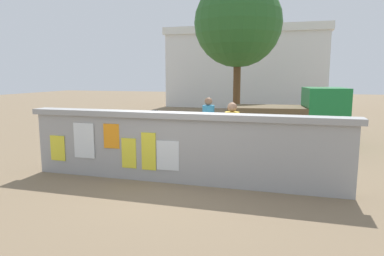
# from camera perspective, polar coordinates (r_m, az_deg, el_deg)

# --- Properties ---
(ground) EXTENTS (60.00, 60.00, 0.00)m
(ground) POSITION_cam_1_polar(r_m,az_deg,el_deg) (15.03, 7.52, 0.09)
(ground) COLOR #7A664C
(poster_wall) EXTENTS (6.93, 0.42, 1.48)m
(poster_wall) POSITION_cam_1_polar(r_m,az_deg,el_deg) (7.19, -1.93, -3.10)
(poster_wall) COLOR #9C9C9C
(poster_wall) RESTS_ON ground
(auto_rickshaw_truck) EXTENTS (3.76, 1.96, 1.85)m
(auto_rickshaw_truck) POSITION_cam_1_polar(r_m,az_deg,el_deg) (11.44, 16.07, 1.67)
(auto_rickshaw_truck) COLOR black
(auto_rickshaw_truck) RESTS_ON ground
(motorcycle) EXTENTS (1.88, 0.64, 0.87)m
(motorcycle) POSITION_cam_1_polar(r_m,az_deg,el_deg) (10.95, -3.47, -0.61)
(motorcycle) COLOR black
(motorcycle) RESTS_ON ground
(bicycle_near) EXTENTS (1.66, 0.59, 0.95)m
(bicycle_near) POSITION_cam_1_polar(r_m,az_deg,el_deg) (12.90, -5.57, 0.34)
(bicycle_near) COLOR black
(bicycle_near) RESTS_ON ground
(bicycle_far) EXTENTS (1.69, 0.49, 0.95)m
(bicycle_far) POSITION_cam_1_polar(r_m,az_deg,el_deg) (9.31, -11.32, -3.04)
(bicycle_far) COLOR black
(bicycle_far) RESTS_ON ground
(person_walking) EXTENTS (0.41, 0.41, 1.62)m
(person_walking) POSITION_cam_1_polar(r_m,az_deg,el_deg) (9.73, 2.71, 1.34)
(person_walking) COLOR yellow
(person_walking) RESTS_ON ground
(person_bystander) EXTENTS (0.36, 0.36, 1.62)m
(person_bystander) POSITION_cam_1_polar(r_m,az_deg,el_deg) (8.02, 6.59, -0.29)
(person_bystander) COLOR #D83F72
(person_bystander) RESTS_ON ground
(tree_roadside) EXTENTS (3.91, 3.91, 6.50)m
(tree_roadside) POSITION_cam_1_polar(r_m,az_deg,el_deg) (16.24, 7.60, 16.74)
(tree_roadside) COLOR brown
(tree_roadside) RESTS_ON ground
(building_background) EXTENTS (11.11, 5.71, 5.50)m
(building_background) POSITION_cam_1_polar(r_m,az_deg,el_deg) (26.08, 9.12, 9.78)
(building_background) COLOR silver
(building_background) RESTS_ON ground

